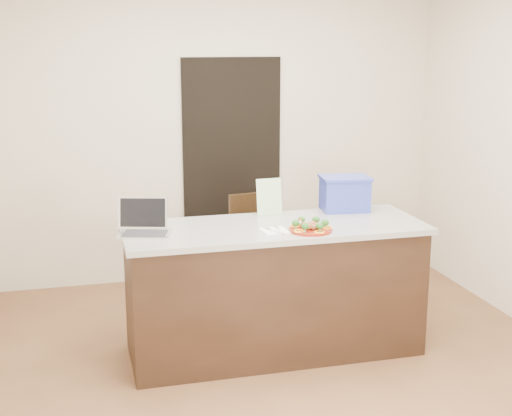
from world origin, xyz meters
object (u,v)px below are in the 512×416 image
object	(u,v)px
island	(274,289)
napkin	(275,231)
blue_box	(345,193)
chair	(256,244)
yogurt_bottle	(300,225)
laptop	(144,224)
plate	(310,229)

from	to	relation	value
island	napkin	xyz separation A→B (m)	(-0.04, -0.15, 0.46)
blue_box	island	bearing A→B (deg)	-149.18
island	chair	xyz separation A→B (m)	(0.10, 0.87, 0.07)
chair	napkin	bearing A→B (deg)	-106.33
yogurt_bottle	blue_box	distance (m)	0.64
laptop	chair	world-z (taller)	laptop
napkin	laptop	world-z (taller)	laptop
plate	chair	world-z (taller)	plate
island	blue_box	bearing A→B (deg)	24.46
yogurt_bottle	laptop	world-z (taller)	laptop
napkin	yogurt_bottle	world-z (taller)	yogurt_bottle
blue_box	plate	bearing A→B (deg)	-125.15
plate	chair	bearing A→B (deg)	94.55
yogurt_bottle	chair	world-z (taller)	yogurt_bottle
napkin	laptop	xyz separation A→B (m)	(-0.84, 0.18, 0.06)
laptop	blue_box	world-z (taller)	blue_box
island	laptop	distance (m)	1.02
island	laptop	xyz separation A→B (m)	(-0.88, 0.02, 0.52)
plate	napkin	world-z (taller)	plate
island	blue_box	size ratio (longest dim) A/B	5.42
chair	island	bearing A→B (deg)	-104.98
plate	yogurt_bottle	bearing A→B (deg)	122.18
chair	plate	bearing A→B (deg)	-93.84
napkin	chair	world-z (taller)	chair
island	napkin	size ratio (longest dim) A/B	12.39
yogurt_bottle	blue_box	world-z (taller)	blue_box
island	plate	world-z (taller)	plate
plate	napkin	xyz separation A→B (m)	(-0.23, 0.06, -0.01)
napkin	plate	bearing A→B (deg)	-13.56
plate	laptop	bearing A→B (deg)	167.77
island	laptop	bearing A→B (deg)	178.40
plate	napkin	distance (m)	0.24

